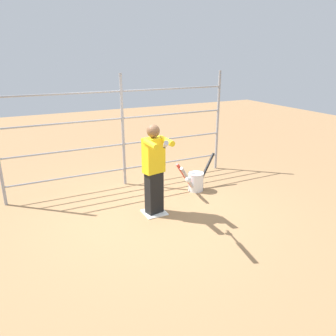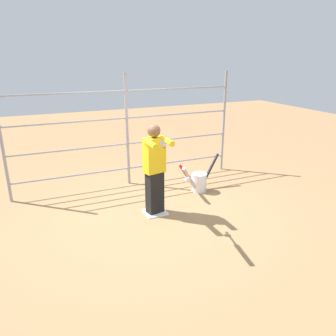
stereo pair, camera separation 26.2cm
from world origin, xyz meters
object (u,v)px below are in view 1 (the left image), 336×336
(baseball_bat_swinging, at_px, (166,144))
(batter, at_px, (154,167))
(softball_in_flight, at_px, (188,180))
(bat_bucket, at_px, (195,180))

(baseball_bat_swinging, bearing_deg, batter, -103.34)
(softball_in_flight, relative_size, bat_bucket, 0.08)
(softball_in_flight, xyz_separation_m, bat_bucket, (-0.96, -1.34, -0.65))
(batter, xyz_separation_m, bat_bucket, (-1.21, -0.59, -0.66))
(batter, height_order, bat_bucket, batter)
(bat_bucket, bearing_deg, softball_in_flight, 54.43)
(batter, relative_size, softball_in_flight, 17.19)
(softball_in_flight, bearing_deg, bat_bucket, -125.57)
(batter, distance_m, softball_in_flight, 0.80)
(baseball_bat_swinging, bearing_deg, bat_bucket, -133.89)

